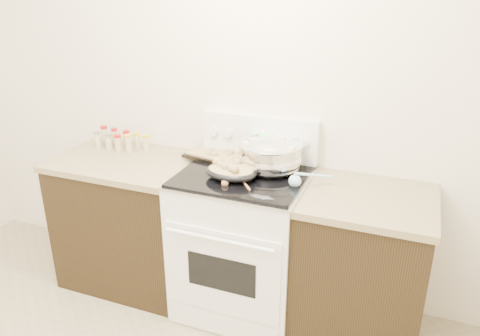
% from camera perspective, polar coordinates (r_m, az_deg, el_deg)
% --- Properties ---
extents(counter_left, '(0.93, 0.67, 0.92)m').
position_cam_1_polar(counter_left, '(3.35, -13.02, -6.21)').
color(counter_left, black).
rests_on(counter_left, ground).
extents(counter_right, '(0.73, 0.67, 0.92)m').
position_cam_1_polar(counter_right, '(2.87, 14.46, -11.62)').
color(counter_right, black).
rests_on(counter_right, ground).
extents(kitchen_range, '(0.78, 0.73, 1.22)m').
position_cam_1_polar(kitchen_range, '(2.99, 0.39, -8.72)').
color(kitchen_range, white).
rests_on(kitchen_range, ground).
extents(mixing_bowl, '(0.51, 0.51, 0.23)m').
position_cam_1_polar(mixing_bowl, '(2.80, 3.69, 1.45)').
color(mixing_bowl, silver).
rests_on(mixing_bowl, kitchen_range).
extents(roasting_pan, '(0.32, 0.23, 0.12)m').
position_cam_1_polar(roasting_pan, '(2.69, -1.18, -0.37)').
color(roasting_pan, black).
rests_on(roasting_pan, kitchen_range).
extents(baking_sheet, '(0.45, 0.35, 0.06)m').
position_cam_1_polar(baking_sheet, '(3.03, -2.44, 1.67)').
color(baking_sheet, black).
rests_on(baking_sheet, kitchen_range).
extents(wooden_spoon, '(0.19, 0.24, 0.04)m').
position_cam_1_polar(wooden_spoon, '(2.64, -1.00, -1.68)').
color(wooden_spoon, '#A6744C').
rests_on(wooden_spoon, kitchen_range).
extents(blue_ladle, '(0.22, 0.18, 0.09)m').
position_cam_1_polar(blue_ladle, '(2.63, 7.03, -1.48)').
color(blue_ladle, '#9BD5E8').
rests_on(blue_ladle, kitchen_range).
extents(spice_jars, '(0.39, 0.14, 0.13)m').
position_cam_1_polar(spice_jars, '(3.35, -14.45, 3.34)').
color(spice_jars, '#BFB28C').
rests_on(spice_jars, counter_left).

